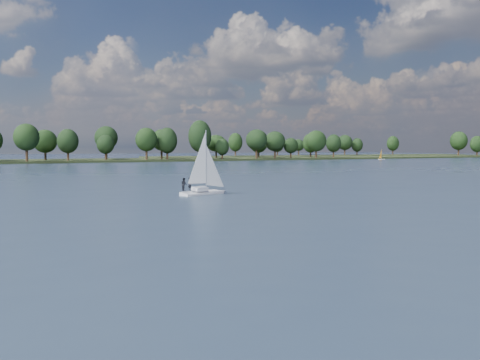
% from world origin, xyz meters
% --- Properties ---
extents(ground, '(700.00, 700.00, 0.00)m').
position_xyz_m(ground, '(0.00, 100.00, 0.00)').
color(ground, '#233342').
rests_on(ground, ground).
extents(far_shore, '(660.00, 40.00, 1.50)m').
position_xyz_m(far_shore, '(0.00, 212.00, 0.00)').
color(far_shore, black).
rests_on(far_shore, ground).
extents(far_shore_back, '(220.00, 30.00, 1.40)m').
position_xyz_m(far_shore_back, '(160.00, 260.00, 0.00)').
color(far_shore_back, black).
rests_on(far_shore_back, ground).
extents(sailboat, '(6.45, 3.61, 8.18)m').
position_xyz_m(sailboat, '(-10.21, 54.89, 2.29)').
color(sailboat, silver).
rests_on(sailboat, ground).
extents(dinghy_orange, '(3.31, 1.56, 5.12)m').
position_xyz_m(dinghy_orange, '(135.60, 181.77, 1.21)').
color(dinghy_orange, white).
rests_on(dinghy_orange, ground).
extents(treeline, '(562.60, 74.19, 18.07)m').
position_xyz_m(treeline, '(-20.73, 209.11, 8.07)').
color(treeline, black).
rests_on(treeline, ground).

